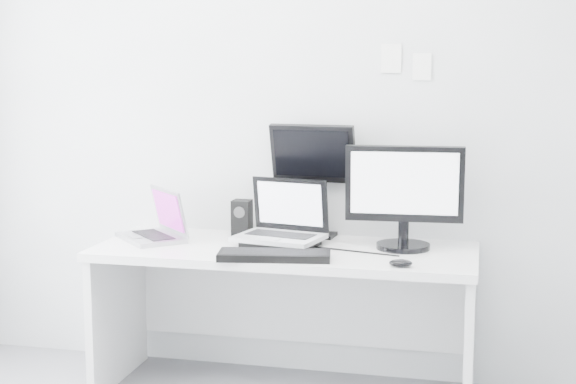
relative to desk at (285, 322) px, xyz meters
name	(u,v)px	position (x,y,z in m)	size (l,w,h in m)	color
back_wall	(301,113)	(0.00, 0.35, 0.99)	(3.60, 3.60, 0.00)	silver
desk	(285,322)	(0.00, 0.00, 0.00)	(1.80, 0.70, 0.73)	white
macbook	(150,214)	(-0.69, 0.02, 0.50)	(0.35, 0.27, 0.27)	#A6A6AA
speaker	(242,218)	(-0.28, 0.23, 0.46)	(0.09, 0.09, 0.18)	black
dell_laptop	(279,213)	(-0.03, 0.01, 0.53)	(0.39, 0.31, 0.33)	#AEB1B5
rear_monitor	(314,179)	(0.08, 0.30, 0.66)	(0.43, 0.15, 0.58)	black
samsung_monitor	(404,196)	(0.55, 0.10, 0.62)	(0.55, 0.25, 0.51)	black
keyboard	(274,255)	(0.01, -0.25, 0.38)	(0.50, 0.18, 0.03)	black
mouse	(401,263)	(0.57, -0.27, 0.38)	(0.10, 0.06, 0.03)	black
wall_note_0	(391,58)	(0.45, 0.34, 1.26)	(0.10, 0.00, 0.14)	white
wall_note_1	(422,67)	(0.60, 0.34, 1.22)	(0.09, 0.00, 0.13)	white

